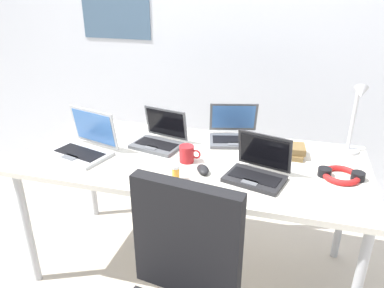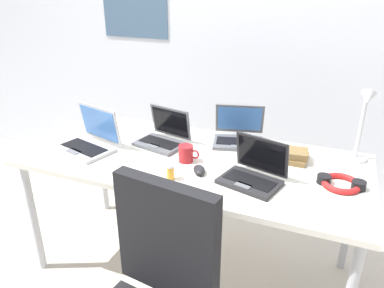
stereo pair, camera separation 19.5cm
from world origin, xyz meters
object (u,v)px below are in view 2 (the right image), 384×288
(laptop_front_left, at_px, (253,173))
(coffee_mug, at_px, (186,154))
(laptop_mid_desk, at_px, (163,137))
(laptop_near_lamp, at_px, (89,141))
(laptop_near_mouse, at_px, (239,135))
(cell_phone, at_px, (102,130))
(pill_bottle, at_px, (170,172))
(book_stack, at_px, (292,155))
(computer_mouse, at_px, (199,170))
(headphones, at_px, (341,183))
(desk_lamp, at_px, (362,126))

(laptop_front_left, height_order, coffee_mug, laptop_front_left)
(laptop_mid_desk, relative_size, laptop_near_lamp, 0.84)
(laptop_mid_desk, xyz_separation_m, laptop_near_mouse, (0.39, 0.18, 0.00))
(cell_phone, distance_m, pill_bottle, 0.77)
(cell_phone, relative_size, book_stack, 0.81)
(laptop_near_mouse, bearing_deg, cell_phone, -170.02)
(laptop_mid_desk, bearing_deg, laptop_near_mouse, 25.18)
(laptop_front_left, relative_size, laptop_near_mouse, 0.94)
(computer_mouse, distance_m, pill_bottle, 0.15)
(laptop_front_left, bearing_deg, headphones, 15.83)
(laptop_near_lamp, height_order, cell_phone, laptop_near_lamp)
(cell_phone, bearing_deg, headphones, -9.29)
(laptop_front_left, xyz_separation_m, book_stack, (0.13, 0.29, -0.01))
(desk_lamp, bearing_deg, laptop_near_mouse, 178.60)
(laptop_near_mouse, relative_size, coffee_mug, 2.96)
(coffee_mug, bearing_deg, laptop_front_left, -11.46)
(laptop_front_left, height_order, book_stack, laptop_front_left)
(computer_mouse, relative_size, cell_phone, 0.71)
(pill_bottle, bearing_deg, cell_phone, 149.10)
(laptop_front_left, distance_m, book_stack, 0.32)
(cell_phone, height_order, pill_bottle, pill_bottle)
(laptop_mid_desk, height_order, book_stack, laptop_mid_desk)
(desk_lamp, distance_m, laptop_near_mouse, 0.65)
(laptop_front_left, bearing_deg, laptop_near_mouse, 114.10)
(laptop_near_lamp, height_order, pill_bottle, laptop_near_lamp)
(laptop_front_left, bearing_deg, laptop_mid_desk, 158.31)
(book_stack, bearing_deg, pill_bottle, -139.96)
(laptop_mid_desk, bearing_deg, laptop_front_left, -21.69)
(computer_mouse, xyz_separation_m, cell_phone, (-0.76, 0.29, -0.01))
(cell_phone, bearing_deg, book_stack, -1.51)
(desk_lamp, height_order, cell_phone, desk_lamp)
(headphones, height_order, pill_bottle, pill_bottle)
(laptop_mid_desk, height_order, headphones, laptop_mid_desk)
(laptop_near_mouse, bearing_deg, laptop_mid_desk, -154.82)
(pill_bottle, relative_size, coffee_mug, 0.70)
(headphones, xyz_separation_m, pill_bottle, (-0.75, -0.23, 0.03))
(laptop_near_lamp, xyz_separation_m, computer_mouse, (0.67, -0.04, -0.03))
(headphones, relative_size, pill_bottle, 2.71)
(book_stack, xyz_separation_m, coffee_mug, (-0.50, -0.22, 0.02))
(desk_lamp, bearing_deg, laptop_mid_desk, -170.58)
(desk_lamp, height_order, headphones, desk_lamp)
(laptop_front_left, height_order, laptop_near_lamp, laptop_near_lamp)
(coffee_mug, bearing_deg, laptop_near_lamp, -174.12)
(laptop_near_mouse, height_order, headphones, laptop_near_mouse)
(laptop_front_left, relative_size, pill_bottle, 3.98)
(laptop_mid_desk, height_order, laptop_near_lamp, laptop_near_lamp)
(laptop_near_lamp, distance_m, headphones, 1.32)
(laptop_front_left, distance_m, cell_phone, 1.06)
(laptop_mid_desk, bearing_deg, coffee_mug, -36.63)
(desk_lamp, bearing_deg, cell_phone, -174.85)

